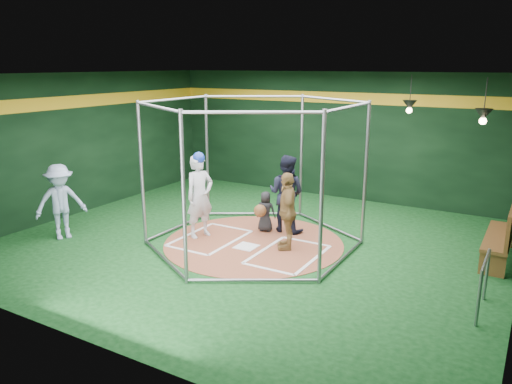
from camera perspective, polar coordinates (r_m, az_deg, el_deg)
The scene contains 15 objects.
room_shell at distance 10.20m, azimuth -0.26°, elevation 3.45°, with size 10.10×9.10×3.53m.
clay_disc at distance 10.66m, azimuth -0.27°, elevation -5.82°, with size 3.80×3.80×0.01m, color brown.
home_plate at distance 10.42m, azimuth -1.11°, elevation -6.25°, with size 0.43×0.43×0.01m, color white.
batter_box_left at distance 10.95m, azimuth -5.25°, elevation -5.27°, with size 1.17×1.77×0.01m.
batter_box_right at distance 10.03m, azimuth 3.72°, elevation -7.12°, with size 1.17×1.77×0.01m.
batting_cage at distance 10.24m, azimuth -0.28°, elevation 2.05°, with size 4.05×4.67×3.00m.
pendant_lamp_near at distance 12.59m, azimuth 17.14°, elevation 9.45°, with size 0.34×0.34×0.90m.
pendant_lamp_far at distance 10.72m, azimuth 24.57°, elevation 8.03°, with size 0.34×0.34×0.90m.
batter_figure at distance 10.85m, azimuth -6.45°, elevation -0.36°, with size 0.63×0.77×1.88m.
visitor_leopard at distance 10.13m, azimuth 3.59°, elevation -2.16°, with size 0.93×0.39×1.59m, color tan.
catcher_figure at distance 11.22m, azimuth 1.00°, elevation -2.22°, with size 0.51×0.59×0.92m.
umpire at distance 11.17m, azimuth 3.48°, elevation -0.17°, with size 0.85×0.66×1.75m, color black.
bystander_blue at distance 11.51m, azimuth -21.45°, elevation -1.05°, with size 1.06×0.61×1.64m, color #9EB0D1.
dugout_bench at distance 10.68m, azimuth 26.52°, elevation -4.06°, with size 0.46×1.98×1.15m.
steel_railing at distance 8.36m, azimuth 24.62°, elevation -8.81°, with size 0.05×1.02×0.88m.
Camera 1 is at (5.07, -8.62, 3.70)m, focal length 35.00 mm.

